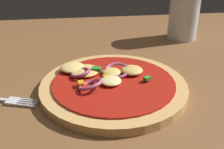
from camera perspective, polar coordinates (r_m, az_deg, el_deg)
The scene contains 3 objects.
dining_table at distance 0.48m, azimuth 2.46°, elevation -3.87°, with size 1.24×0.94×0.03m.
pizza at distance 0.45m, azimuth -0.08°, elevation -2.15°, with size 0.25×0.25×0.03m.
beer_glass at distance 0.70m, azimuth 15.27°, elevation 12.35°, with size 0.07×0.07×0.14m.
Camera 1 is at (-0.07, -0.40, 0.26)m, focal length 42.26 mm.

